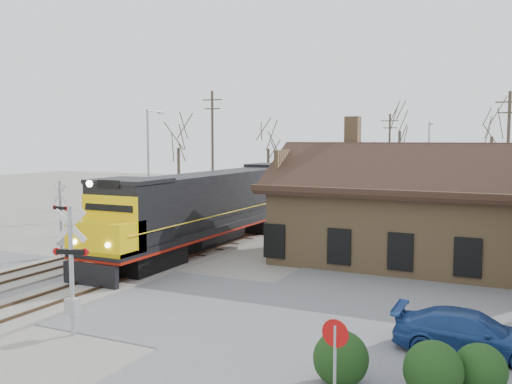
% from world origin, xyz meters
% --- Properties ---
extents(ground, '(140.00, 140.00, 0.00)m').
position_xyz_m(ground, '(0.00, 0.00, 0.00)').
color(ground, gray).
rests_on(ground, ground).
extents(road, '(60.00, 9.00, 0.03)m').
position_xyz_m(road, '(0.00, 0.00, 0.01)').
color(road, '#59595E').
rests_on(road, ground).
extents(track_main, '(3.40, 90.00, 0.24)m').
position_xyz_m(track_main, '(0.00, 15.00, 0.07)').
color(track_main, gray).
rests_on(track_main, ground).
extents(track_siding, '(3.40, 90.00, 0.24)m').
position_xyz_m(track_siding, '(-4.50, 15.00, 0.07)').
color(track_siding, gray).
rests_on(track_siding, ground).
extents(depot, '(15.20, 9.31, 7.90)m').
position_xyz_m(depot, '(11.99, 12.00, 2.41)').
color(depot, '#92734B').
rests_on(depot, ground).
extents(locomotive_lead, '(3.19, 21.38, 4.75)m').
position_xyz_m(locomotive_lead, '(0.00, 10.29, 2.50)').
color(locomotive_lead, black).
rests_on(locomotive_lead, ground).
extents(locomotive_trailing, '(3.19, 21.38, 4.50)m').
position_xyz_m(locomotive_trailing, '(0.00, 31.94, 2.50)').
color(locomotive_trailing, black).
rests_on(locomotive_trailing, ground).
extents(crossbuck_near, '(1.21, 0.47, 4.39)m').
position_xyz_m(crossbuck_near, '(3.66, -4.66, 2.04)').
color(crossbuck_near, '#A5A8AD').
rests_on(crossbuck_near, ground).
extents(crossbuck_far, '(1.23, 0.32, 4.30)m').
position_xyz_m(crossbuck_far, '(-6.01, 4.65, 2.00)').
color(crossbuck_far, '#A5A8AD').
rests_on(crossbuck_far, ground).
extents(do_not_enter_sign, '(0.69, 0.14, 2.34)m').
position_xyz_m(do_not_enter_sign, '(13.33, -6.13, 1.61)').
color(do_not_enter_sign, '#A5A8AD').
rests_on(do_not_enter_sign, ground).
extents(parked_car, '(4.66, 1.94, 1.35)m').
position_xyz_m(parked_car, '(15.93, -0.74, 0.67)').
color(parked_car, navy).
rests_on(parked_car, ground).
extents(hedge_a, '(1.50, 1.50, 1.50)m').
position_xyz_m(hedge_a, '(13.00, -4.57, 0.75)').
color(hedge_a, black).
rests_on(hedge_a, ground).
extents(hedge_b, '(1.52, 1.52, 1.52)m').
position_xyz_m(hedge_b, '(15.36, -4.33, 0.76)').
color(hedge_b, black).
rests_on(hedge_b, ground).
extents(hedge_c, '(1.37, 1.37, 1.37)m').
position_xyz_m(hedge_c, '(16.41, -3.61, 0.69)').
color(hedge_c, black).
rests_on(hedge_c, ground).
extents(streetlight_a, '(0.25, 2.04, 8.73)m').
position_xyz_m(streetlight_a, '(-7.80, 15.36, 4.90)').
color(streetlight_a, '#A5A8AD').
rests_on(streetlight_a, ground).
extents(streetlight_b, '(0.25, 2.04, 8.22)m').
position_xyz_m(streetlight_b, '(5.08, 23.45, 4.64)').
color(streetlight_b, '#A5A8AD').
rests_on(streetlight_b, ground).
extents(streetlight_c, '(0.25, 2.04, 8.21)m').
position_xyz_m(streetlight_c, '(8.67, 36.86, 4.64)').
color(streetlight_c, '#A5A8AD').
rests_on(streetlight_c, ground).
extents(utility_pole_a, '(2.00, 0.24, 10.94)m').
position_xyz_m(utility_pole_a, '(-8.92, 26.49, 5.70)').
color(utility_pole_a, '#382D23').
rests_on(utility_pole_a, ground).
extents(utility_pole_b, '(2.00, 0.24, 9.45)m').
position_xyz_m(utility_pole_b, '(2.75, 46.62, 4.95)').
color(utility_pole_b, '#382D23').
rests_on(utility_pole_b, ground).
extents(utility_pole_c, '(2.00, 0.24, 10.16)m').
position_xyz_m(utility_pole_c, '(15.80, 28.15, 5.31)').
color(utility_pole_c, '#382D23').
rests_on(utility_pole_c, ground).
extents(tree_a, '(3.79, 3.79, 9.30)m').
position_xyz_m(tree_a, '(-15.41, 30.70, 6.61)').
color(tree_a, '#382D23').
rests_on(tree_a, ground).
extents(tree_b, '(3.71, 3.71, 9.09)m').
position_xyz_m(tree_b, '(-7.94, 36.65, 6.46)').
color(tree_b, '#382D23').
rests_on(tree_b, ground).
extents(tree_c, '(4.99, 4.99, 12.23)m').
position_xyz_m(tree_c, '(4.08, 45.67, 8.72)').
color(tree_c, '#382D23').
rests_on(tree_c, ground).
extents(tree_d, '(4.57, 4.57, 11.20)m').
position_xyz_m(tree_d, '(13.68, 44.72, 7.98)').
color(tree_d, '#382D23').
rests_on(tree_d, ground).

